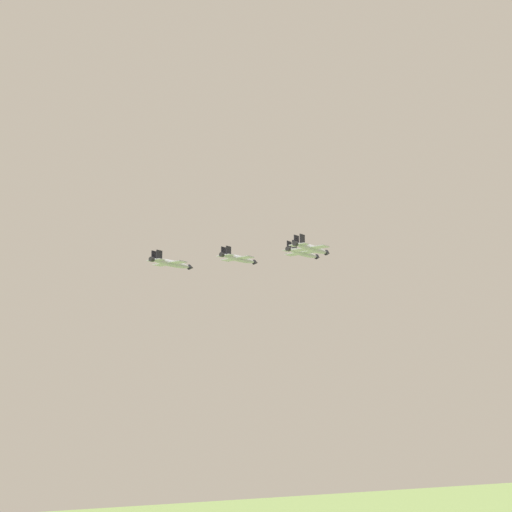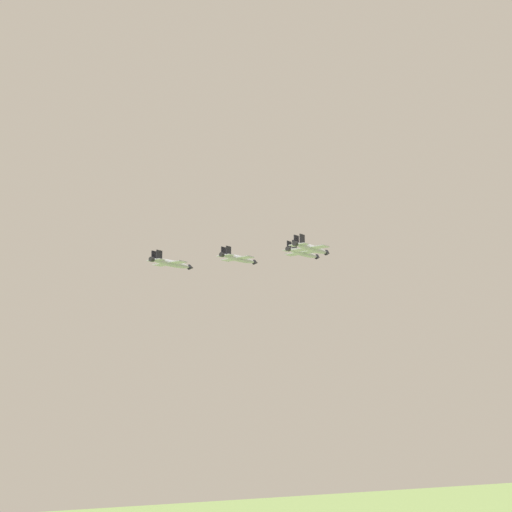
{
  "view_description": "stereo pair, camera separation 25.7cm",
  "coord_description": "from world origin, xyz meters",
  "px_view_note": "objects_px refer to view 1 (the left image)",
  "views": [
    {
      "loc": [
        -107.29,
        -157.66,
        128.87
      ],
      "look_at": [
        -44.38,
        12.88,
        164.69
      ],
      "focal_mm": 46.31,
      "sensor_mm": 36.0,
      "label": 1
    },
    {
      "loc": [
        -107.05,
        -157.74,
        128.87
      ],
      "look_at": [
        -44.38,
        12.88,
        164.69
      ],
      "focal_mm": 46.31,
      "sensor_mm": 36.0,
      "label": 2
    }
  ],
  "objects_px": {
    "jet_left_wingman": "(239,258)",
    "jet_right_wingman": "(312,248)",
    "jet_left_outer": "(172,263)",
    "jet_lead": "(303,253)"
  },
  "relations": [
    {
      "from": "jet_left_wingman",
      "to": "jet_left_outer",
      "type": "bearing_deg",
      "value": 140.48
    },
    {
      "from": "jet_lead",
      "to": "jet_left_outer",
      "type": "bearing_deg",
      "value": 139.99
    },
    {
      "from": "jet_left_wingman",
      "to": "jet_right_wingman",
      "type": "xyz_separation_m",
      "value": [
        13.16,
        -21.07,
        -0.18
      ]
    },
    {
      "from": "jet_lead",
      "to": "jet_left_wingman",
      "type": "bearing_deg",
      "value": 139.99
    },
    {
      "from": "jet_right_wingman",
      "to": "jet_lead",
      "type": "bearing_deg",
      "value": 41.11
    },
    {
      "from": "jet_left_wingman",
      "to": "jet_left_outer",
      "type": "xyz_separation_m",
      "value": [
        -18.97,
        2.79,
        -2.13
      ]
    },
    {
      "from": "jet_lead",
      "to": "jet_right_wingman",
      "type": "relative_size",
      "value": 1.01
    },
    {
      "from": "jet_left_wingman",
      "to": "jet_lead",
      "type": "bearing_deg",
      "value": -39.52
    },
    {
      "from": "jet_lead",
      "to": "jet_left_wingman",
      "type": "distance_m",
      "value": 19.33
    },
    {
      "from": "jet_right_wingman",
      "to": "jet_left_wingman",
      "type": "bearing_deg",
      "value": 90.74
    }
  ]
}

